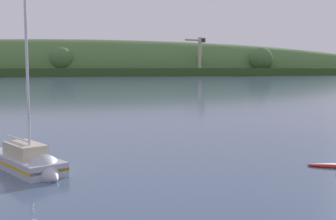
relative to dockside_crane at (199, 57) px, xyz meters
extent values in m
cube|color=#314A21|center=(-62.68, 13.97, -8.61)|extent=(578.26, 79.47, 4.44)
ellipsoid|color=#476B38|center=(-74.12, 30.73, -10.83)|extent=(463.92, 85.35, 44.03)
sphere|color=#476B38|center=(-79.31, 7.26, -1.52)|extent=(13.90, 13.90, 13.90)
sphere|color=#476B38|center=(39.14, 0.13, -1.29)|extent=(14.56, 14.56, 14.56)
cube|color=#4C4C51|center=(0.26, 0.10, -9.83)|extent=(5.79, 5.79, 2.00)
cylinder|color=#BCB293|center=(0.26, 0.10, 1.37)|extent=(2.04, 2.04, 20.40)
cylinder|color=#BCB293|center=(-4.16, -1.59, 9.94)|extent=(11.45, 5.26, 1.12)
cube|color=#333338|center=(2.25, 0.86, 9.94)|extent=(2.78, 3.34, 2.45)
cube|color=#ADB2BC|center=(-78.96, -221.75, -10.64)|extent=(5.30, 7.26, 1.28)
cone|color=#ADB2BC|center=(-77.33, -224.84, -10.64)|extent=(2.77, 2.58, 2.21)
cube|color=gold|center=(-78.96, -221.75, -10.37)|extent=(5.32, 7.27, 0.17)
cube|color=#BCB299|center=(-78.88, -221.90, -9.61)|extent=(2.85, 3.51, 0.77)
cylinder|color=silver|center=(-78.56, -222.52, -4.75)|extent=(0.16, 0.16, 10.51)
cylinder|color=silver|center=(-79.41, -220.90, -9.08)|extent=(1.83, 3.31, 0.13)
camera|label=1|loc=(-76.31, -249.13, -4.53)|focal=46.84mm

